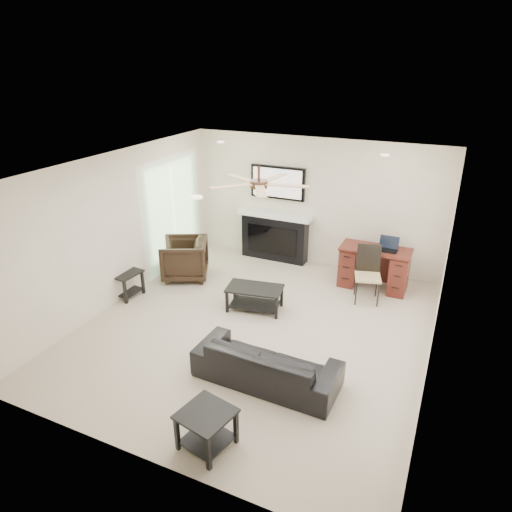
# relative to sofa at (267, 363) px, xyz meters

# --- Properties ---
(room_shell) EXTENTS (5.50, 5.54, 2.52)m
(room_shell) POSITION_rel_sofa_xyz_m (-0.45, 1.15, 1.41)
(room_shell) COLOR #C5B19F
(room_shell) RESTS_ON ground
(sofa) EXTENTS (1.88, 0.78, 0.54)m
(sofa) POSITION_rel_sofa_xyz_m (0.00, 0.00, 0.00)
(sofa) COLOR black
(sofa) RESTS_ON ground
(armchair) EXTENTS (1.10, 1.09, 0.76)m
(armchair) POSITION_rel_sofa_xyz_m (-2.60, 2.15, 0.11)
(armchair) COLOR black
(armchair) RESTS_ON ground
(coffee_table) EXTENTS (0.97, 0.64, 0.40)m
(coffee_table) POSITION_rel_sofa_xyz_m (-0.90, 1.60, -0.07)
(coffee_table) COLOR black
(coffee_table) RESTS_ON ground
(end_table_near) EXTENTS (0.62, 0.62, 0.45)m
(end_table_near) POSITION_rel_sofa_xyz_m (-0.15, -1.25, -0.05)
(end_table_near) COLOR black
(end_table_near) RESTS_ON ground
(end_table_left) EXTENTS (0.55, 0.55, 0.45)m
(end_table_left) POSITION_rel_sofa_xyz_m (-3.15, 1.10, -0.05)
(end_table_left) COLOR black
(end_table_left) RESTS_ON ground
(fireplace_unit) EXTENTS (1.52, 0.34, 1.91)m
(fireplace_unit) POSITION_rel_sofa_xyz_m (-1.40, 3.65, 0.68)
(fireplace_unit) COLOR black
(fireplace_unit) RESTS_ON ground
(desk) EXTENTS (1.22, 0.56, 0.76)m
(desk) POSITION_rel_sofa_xyz_m (0.71, 3.20, 0.11)
(desk) COLOR #411510
(desk) RESTS_ON ground
(desk_chair) EXTENTS (0.52, 0.53, 0.97)m
(desk_chair) POSITION_rel_sofa_xyz_m (0.71, 2.65, 0.21)
(desk_chair) COLOR black
(desk_chair) RESTS_ON ground
(laptop) EXTENTS (0.33, 0.24, 0.23)m
(laptop) POSITION_rel_sofa_xyz_m (0.91, 3.18, 0.60)
(laptop) COLOR black
(laptop) RESTS_ON desk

